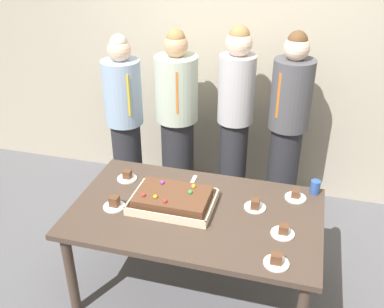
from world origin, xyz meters
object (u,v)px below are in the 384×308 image
(plated_slice_near_left, at_px, (295,196))
(person_serving_front, at_px, (177,120))
(person_far_right_suit, at_px, (125,123))
(sheet_cake, at_px, (173,200))
(plated_slice_center_front, at_px, (255,205))
(plated_slice_near_right, at_px, (114,204))
(plated_slice_far_left, at_px, (276,261))
(cake_server_utensil, at_px, (192,183))
(person_green_shirt_behind, at_px, (288,128))
(plated_slice_far_right, at_px, (127,176))
(person_striped_tie_right, at_px, (235,119))
(party_table, at_px, (196,220))
(drink_cup_nearest, at_px, (315,187))
(plated_slice_center_back, at_px, (283,231))

(plated_slice_near_left, height_order, person_serving_front, person_serving_front)
(plated_slice_near_left, bearing_deg, person_far_right_suit, 159.32)
(sheet_cake, xyz_separation_m, plated_slice_center_front, (0.55, 0.12, -0.02))
(plated_slice_near_right, relative_size, plated_slice_far_left, 1.00)
(cake_server_utensil, distance_m, person_green_shirt_behind, 1.02)
(plated_slice_far_right, relative_size, person_striped_tie_right, 0.09)
(person_green_shirt_behind, bearing_deg, person_far_right_suit, -50.10)
(sheet_cake, height_order, plated_slice_far_right, sheet_cake)
(person_serving_front, xyz_separation_m, person_far_right_suit, (-0.43, -0.19, -0.00))
(plated_slice_center_front, bearing_deg, party_table, -160.86)
(person_serving_front, xyz_separation_m, person_striped_tie_right, (0.52, 0.04, 0.06))
(plated_slice_far_left, bearing_deg, plated_slice_center_front, 111.08)
(plated_slice_far_left, bearing_deg, person_striped_tie_right, 109.30)
(party_table, xyz_separation_m, cake_server_utensil, (-0.11, 0.33, 0.08))
(plated_slice_center_front, height_order, person_green_shirt_behind, person_green_shirt_behind)
(party_table, bearing_deg, person_green_shirt_behind, 65.54)
(plated_slice_far_left, distance_m, plated_slice_far_right, 1.34)
(plated_slice_near_right, bearing_deg, drink_cup_nearest, 22.34)
(plated_slice_near_left, xyz_separation_m, person_far_right_suit, (-1.54, 0.58, 0.12))
(plated_slice_center_back, xyz_separation_m, person_striped_tie_right, (-0.54, 1.23, 0.17))
(plated_slice_near_right, bearing_deg, person_green_shirt_behind, 49.12)
(drink_cup_nearest, bearing_deg, cake_server_utensil, -172.99)
(sheet_cake, height_order, plated_slice_center_back, sheet_cake)
(party_table, height_order, drink_cup_nearest, drink_cup_nearest)
(drink_cup_nearest, bearing_deg, person_far_right_suit, 164.11)
(person_serving_front, bearing_deg, sheet_cake, -0.01)
(plated_slice_far_right, bearing_deg, plated_slice_far_left, -27.94)
(plated_slice_center_back, height_order, person_serving_front, person_serving_front)
(plated_slice_center_front, relative_size, person_far_right_suit, 0.09)
(drink_cup_nearest, height_order, person_striped_tie_right, person_striped_tie_right)
(plated_slice_center_back, relative_size, cake_server_utensil, 0.75)
(person_green_shirt_behind, bearing_deg, plated_slice_near_right, -9.30)
(party_table, distance_m, cake_server_utensil, 0.36)
(plated_slice_near_right, xyz_separation_m, person_green_shirt_behind, (1.06, 1.22, 0.14))
(drink_cup_nearest, bearing_deg, sheet_cake, -155.95)
(plated_slice_far_left, bearing_deg, person_far_right_suit, 138.88)
(plated_slice_center_back, distance_m, person_green_shirt_behind, 1.22)
(sheet_cake, height_order, plated_slice_near_right, sheet_cake)
(sheet_cake, relative_size, plated_slice_near_right, 3.77)
(drink_cup_nearest, xyz_separation_m, person_green_shirt_behind, (-0.26, 0.68, 0.12))
(plated_slice_near_left, xyz_separation_m, person_serving_front, (-1.11, 0.76, 0.12))
(person_serving_front, bearing_deg, person_far_right_suit, -82.04)
(plated_slice_near_left, xyz_separation_m, person_green_shirt_behind, (-0.13, 0.78, 0.15))
(plated_slice_center_front, bearing_deg, person_striped_tie_right, 108.38)
(plated_slice_center_front, xyz_separation_m, person_striped_tie_right, (-0.33, 1.00, 0.17))
(drink_cup_nearest, height_order, person_green_shirt_behind, person_green_shirt_behind)
(person_green_shirt_behind, relative_size, person_striped_tie_right, 0.99)
(plated_slice_far_right, height_order, drink_cup_nearest, drink_cup_nearest)
(plated_slice_center_back, relative_size, drink_cup_nearest, 1.50)
(plated_slice_far_left, distance_m, person_striped_tie_right, 1.61)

